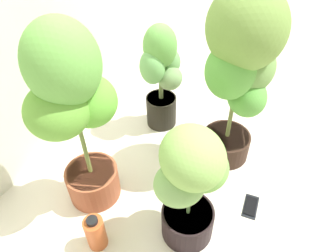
{
  "coord_description": "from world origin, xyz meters",
  "views": [
    {
      "loc": [
        -1.04,
        -0.4,
        1.39
      ],
      "look_at": [
        -0.02,
        0.15,
        0.34
      ],
      "focal_mm": 33.16,
      "sensor_mm": 36.0,
      "label": 1
    }
  ],
  "objects_px": {
    "nutrient_bottle": "(96,232)",
    "cell_phone": "(251,206)",
    "potted_plant_front_right": "(241,64)",
    "potted_plant_back_left": "(74,108)",
    "potted_plant_back_right": "(161,75)",
    "potted_plant_front_left": "(191,181)"
  },
  "relations": [
    {
      "from": "potted_plant_back_left",
      "to": "cell_phone",
      "type": "xyz_separation_m",
      "value": [
        0.31,
        -0.76,
        -0.58
      ]
    },
    {
      "from": "potted_plant_front_right",
      "to": "potted_plant_front_left",
      "type": "bearing_deg",
      "value": -178.45
    },
    {
      "from": "potted_plant_front_right",
      "to": "cell_phone",
      "type": "height_order",
      "value": "potted_plant_front_right"
    },
    {
      "from": "potted_plant_back_right",
      "to": "nutrient_bottle",
      "type": "xyz_separation_m",
      "value": [
        -0.89,
        -0.15,
        -0.28
      ]
    },
    {
      "from": "potted_plant_front_right",
      "to": "nutrient_bottle",
      "type": "height_order",
      "value": "potted_plant_front_right"
    },
    {
      "from": "potted_plant_front_right",
      "to": "nutrient_bottle",
      "type": "bearing_deg",
      "value": 158.54
    },
    {
      "from": "potted_plant_back_right",
      "to": "cell_phone",
      "type": "xyz_separation_m",
      "value": [
        -0.36,
        -0.72,
        -0.37
      ]
    },
    {
      "from": "potted_plant_back_right",
      "to": "potted_plant_back_left",
      "type": "bearing_deg",
      "value": 176.77
    },
    {
      "from": "potted_plant_front_left",
      "to": "potted_plant_back_left",
      "type": "xyz_separation_m",
      "value": [
        -0.04,
        0.53,
        0.21
      ]
    },
    {
      "from": "potted_plant_back_right",
      "to": "nutrient_bottle",
      "type": "bearing_deg",
      "value": -170.39
    },
    {
      "from": "potted_plant_back_right",
      "to": "nutrient_bottle",
      "type": "relative_size",
      "value": 3.42
    },
    {
      "from": "potted_plant_back_left",
      "to": "cell_phone",
      "type": "bearing_deg",
      "value": -67.84
    },
    {
      "from": "potted_plant_front_left",
      "to": "potted_plant_front_right",
      "type": "xyz_separation_m",
      "value": [
        0.56,
        0.02,
        0.24
      ]
    },
    {
      "from": "potted_plant_back_right",
      "to": "cell_phone",
      "type": "distance_m",
      "value": 0.89
    },
    {
      "from": "potted_plant_front_left",
      "to": "nutrient_bottle",
      "type": "xyz_separation_m",
      "value": [
        -0.26,
        0.34,
        -0.28
      ]
    },
    {
      "from": "potted_plant_front_left",
      "to": "cell_phone",
      "type": "bearing_deg",
      "value": -40.86
    },
    {
      "from": "nutrient_bottle",
      "to": "cell_phone",
      "type": "bearing_deg",
      "value": -47.2
    },
    {
      "from": "potted_plant_back_left",
      "to": "potted_plant_back_right",
      "type": "relative_size",
      "value": 1.41
    },
    {
      "from": "potted_plant_back_left",
      "to": "potted_plant_back_right",
      "type": "xyz_separation_m",
      "value": [
        0.67,
        -0.04,
        -0.21
      ]
    },
    {
      "from": "cell_phone",
      "to": "nutrient_bottle",
      "type": "relative_size",
      "value": 0.75
    },
    {
      "from": "potted_plant_front_left",
      "to": "cell_phone",
      "type": "relative_size",
      "value": 4.27
    },
    {
      "from": "potted_plant_front_right",
      "to": "potted_plant_back_right",
      "type": "bearing_deg",
      "value": 82.14
    }
  ]
}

